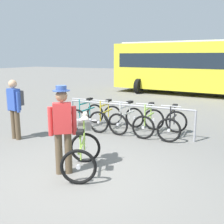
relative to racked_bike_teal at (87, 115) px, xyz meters
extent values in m
plane|color=slate|center=(1.94, -3.19, -0.37)|extent=(80.00, 80.00, 0.00)
cylinder|color=#99999E|center=(-0.41, -0.20, 0.06)|extent=(0.06, 0.06, 0.85)
cylinder|color=#99999E|center=(3.43, 0.04, 0.06)|extent=(0.06, 0.06, 0.85)
cylinder|color=#99999E|center=(1.51, -0.08, 0.48)|extent=(3.85, 0.29, 0.05)
torus|color=black|center=(0.00, 0.51, -0.04)|extent=(0.66, 0.07, 0.66)
cylinder|color=#B7B7BC|center=(0.00, 0.51, -0.04)|extent=(0.08, 0.06, 0.08)
torus|color=black|center=(0.00, -0.51, -0.04)|extent=(0.66, 0.07, 0.66)
cylinder|color=#B7B7BC|center=(0.00, -0.51, -0.04)|extent=(0.08, 0.06, 0.08)
cube|color=teal|center=(0.00, 0.00, 0.19)|extent=(0.04, 0.92, 0.04)
cube|color=teal|center=(0.00, -0.05, 0.41)|extent=(0.04, 0.61, 0.04)
cylinder|color=teal|center=(0.00, 0.18, 0.24)|extent=(0.03, 0.03, 0.55)
cube|color=black|center=(0.00, 0.18, 0.51)|extent=(0.12, 0.24, 0.06)
cylinder|color=teal|center=(0.00, -0.39, 0.28)|extent=(0.03, 0.03, 0.63)
cylinder|color=#B7B7BC|center=(0.00, -0.39, 0.59)|extent=(0.52, 0.03, 0.03)
torus|color=black|center=(0.66, 0.55, -0.04)|extent=(0.66, 0.12, 0.66)
cylinder|color=#B7B7BC|center=(0.66, 0.55, -0.04)|extent=(0.08, 0.07, 0.08)
torus|color=black|center=(0.74, -0.46, -0.04)|extent=(0.66, 0.12, 0.66)
cylinder|color=#B7B7BC|center=(0.74, -0.46, -0.04)|extent=(0.08, 0.07, 0.08)
cube|color=yellow|center=(0.70, 0.04, 0.19)|extent=(0.11, 0.92, 0.04)
cube|color=yellow|center=(0.70, 0.00, 0.41)|extent=(0.08, 0.61, 0.04)
cylinder|color=yellow|center=(0.68, 0.23, 0.24)|extent=(0.03, 0.03, 0.55)
cube|color=black|center=(0.68, 0.23, 0.51)|extent=(0.14, 0.25, 0.06)
cylinder|color=yellow|center=(0.73, -0.34, 0.28)|extent=(0.03, 0.03, 0.63)
cylinder|color=#B7B7BC|center=(0.73, -0.34, 0.59)|extent=(0.52, 0.07, 0.03)
torus|color=black|center=(1.43, 0.60, -0.04)|extent=(0.66, 0.14, 0.66)
cylinder|color=#B7B7BC|center=(1.43, 0.60, -0.04)|extent=(0.08, 0.07, 0.08)
torus|color=black|center=(1.36, -0.42, -0.04)|extent=(0.66, 0.14, 0.66)
cylinder|color=#B7B7BC|center=(1.36, -0.42, -0.04)|extent=(0.08, 0.07, 0.08)
cube|color=silver|center=(1.40, 0.09, 0.19)|extent=(0.09, 0.92, 0.04)
cube|color=silver|center=(1.39, 0.04, 0.41)|extent=(0.08, 0.61, 0.04)
cylinder|color=silver|center=(1.41, 0.27, 0.24)|extent=(0.03, 0.03, 0.55)
cube|color=black|center=(1.41, 0.27, 0.51)|extent=(0.14, 0.25, 0.06)
cylinder|color=silver|center=(1.37, -0.30, 0.28)|extent=(0.03, 0.03, 0.63)
cylinder|color=#B7B7BC|center=(1.37, -0.30, 0.59)|extent=(0.52, 0.06, 0.03)
torus|color=black|center=(2.06, 0.64, -0.04)|extent=(0.67, 0.14, 0.66)
cylinder|color=#B7B7BC|center=(2.06, 0.64, -0.04)|extent=(0.08, 0.07, 0.08)
torus|color=black|center=(2.13, -0.38, -0.04)|extent=(0.67, 0.14, 0.66)
cylinder|color=#B7B7BC|center=(2.13, -0.38, -0.04)|extent=(0.08, 0.07, 0.08)
cube|color=#9ED14C|center=(2.10, 0.13, 0.19)|extent=(0.10, 0.92, 0.04)
cube|color=#9ED14C|center=(2.10, 0.08, 0.41)|extent=(0.08, 0.61, 0.04)
cylinder|color=#9ED14C|center=(2.08, 0.32, 0.24)|extent=(0.03, 0.03, 0.55)
cube|color=black|center=(2.08, 0.32, 0.51)|extent=(0.14, 0.25, 0.06)
cylinder|color=#9ED14C|center=(2.12, -0.25, 0.28)|extent=(0.03, 0.03, 0.63)
cylinder|color=#B7B7BC|center=(2.12, -0.25, 0.59)|extent=(0.52, 0.06, 0.03)
torus|color=black|center=(2.75, 0.68, -0.04)|extent=(0.67, 0.15, 0.66)
cylinder|color=#B7B7BC|center=(2.75, 0.68, -0.04)|extent=(0.09, 0.07, 0.08)
torus|color=black|center=(2.84, -0.33, -0.04)|extent=(0.67, 0.15, 0.66)
cylinder|color=#B7B7BC|center=(2.84, -0.33, -0.04)|extent=(0.09, 0.07, 0.08)
cube|color=black|center=(2.79, 0.18, 0.19)|extent=(0.11, 0.92, 0.04)
cube|color=black|center=(2.80, 0.13, 0.41)|extent=(0.09, 0.61, 0.04)
cylinder|color=black|center=(2.78, 0.36, 0.24)|extent=(0.03, 0.03, 0.55)
cube|color=black|center=(2.78, 0.36, 0.51)|extent=(0.14, 0.25, 0.06)
cylinder|color=black|center=(2.83, -0.21, 0.28)|extent=(0.03, 0.03, 0.63)
cylinder|color=#B7B7BC|center=(2.83, -0.21, 0.59)|extent=(0.52, 0.07, 0.03)
torus|color=black|center=(2.16, -3.45, -0.04)|extent=(0.61, 0.36, 0.66)
cylinder|color=#B7B7BC|center=(2.16, -3.45, -0.04)|extent=(0.10, 0.09, 0.08)
torus|color=black|center=(1.68, -2.55, -0.04)|extent=(0.61, 0.36, 0.66)
cylinder|color=#B7B7BC|center=(1.68, -2.55, -0.04)|extent=(0.10, 0.09, 0.08)
cube|color=#9ED14C|center=(1.92, -3.00, 0.19)|extent=(0.46, 0.83, 0.04)
cube|color=#9ED14C|center=(1.90, -2.95, 0.41)|extent=(0.32, 0.56, 0.04)
cylinder|color=#9ED14C|center=(2.01, -3.16, 0.24)|extent=(0.03, 0.03, 0.55)
cube|color=black|center=(2.01, -3.16, 0.51)|extent=(0.22, 0.27, 0.06)
cylinder|color=#9ED14C|center=(1.74, -2.65, 0.28)|extent=(0.03, 0.03, 0.63)
cylinder|color=#B7B7BC|center=(1.74, -2.65, 0.59)|extent=(0.47, 0.27, 0.03)
cube|color=gray|center=(1.67, -2.53, 0.47)|extent=(0.32, 0.30, 0.22)
ellipsoid|color=beige|center=(1.67, -2.53, 0.57)|extent=(0.23, 0.23, 0.16)
sphere|color=beige|center=(1.64, -2.46, 0.67)|extent=(0.11, 0.11, 0.11)
cylinder|color=brown|center=(1.70, -3.15, 0.04)|extent=(0.14, 0.14, 0.82)
cylinder|color=brown|center=(1.56, -3.26, 0.04)|extent=(0.14, 0.14, 0.82)
cube|color=red|center=(1.63, -3.20, 0.74)|extent=(0.39, 0.37, 0.58)
cylinder|color=red|center=(1.82, -3.08, 0.69)|extent=(0.09, 0.09, 0.55)
cylinder|color=red|center=(1.48, -3.36, 0.69)|extent=(0.09, 0.09, 0.55)
sphere|color=#9E7051|center=(1.63, -3.20, 1.16)|extent=(0.22, 0.22, 0.22)
cylinder|color=#334C8C|center=(1.63, -3.20, 1.26)|extent=(0.32, 0.32, 0.02)
cylinder|color=#334C8C|center=(1.63, -3.20, 1.31)|extent=(0.20, 0.20, 0.09)
cylinder|color=brown|center=(-0.85, -2.09, 0.04)|extent=(0.14, 0.14, 0.82)
cylinder|color=brown|center=(-1.03, -2.06, 0.04)|extent=(0.14, 0.14, 0.82)
cube|color=#2D4CA5|center=(-0.94, -2.07, 0.74)|extent=(0.36, 0.25, 0.58)
cylinder|color=#2D4CA5|center=(-0.73, -2.13, 0.69)|extent=(0.09, 0.09, 0.55)
cylinder|color=#2D4CA5|center=(-1.16, -2.06, 0.69)|extent=(0.09, 0.09, 0.55)
sphere|color=tan|center=(-0.94, -2.07, 1.16)|extent=(0.22, 0.22, 0.22)
cube|color=#3F3F44|center=(-0.92, -1.92, 0.76)|extent=(0.28, 0.18, 0.40)
cube|color=yellow|center=(1.64, 9.20, 1.28)|extent=(10.09, 2.88, 2.70)
cube|color=#19232D|center=(1.64, 9.20, 1.63)|extent=(9.29, 2.87, 0.84)
cube|color=silver|center=(1.64, 9.20, 2.67)|extent=(9.08, 2.59, 0.08)
cylinder|color=black|center=(-1.65, 8.07, 0.08)|extent=(0.28, 0.91, 0.90)
cylinder|color=black|center=(-1.56, 10.57, 0.08)|extent=(0.28, 0.91, 0.90)
camera|label=1|loc=(4.84, -7.08, 1.89)|focal=43.20mm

